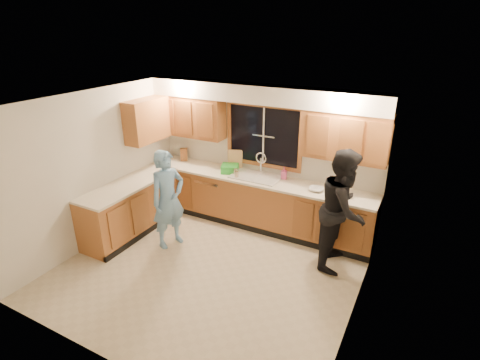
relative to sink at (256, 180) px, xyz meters
name	(u,v)px	position (x,y,z in m)	size (l,w,h in m)	color
floor	(209,270)	(0.00, -1.60, -0.86)	(4.20, 4.20, 0.00)	#C4B697
ceiling	(202,103)	(0.00, -1.60, 1.64)	(4.20, 4.20, 0.00)	silver
wall_back	(263,155)	(0.00, 0.30, 0.39)	(4.20, 4.20, 0.00)	silver
wall_left	(96,169)	(-2.10, -1.60, 0.39)	(3.80, 3.80, 0.00)	silver
wall_right	(362,231)	(2.10, -1.60, 0.39)	(3.80, 3.80, 0.00)	silver
base_cabinets_back	(255,202)	(0.00, 0.00, -0.42)	(4.20, 0.60, 0.88)	#A86330
base_cabinets_left	(131,209)	(-1.80, -1.25, -0.42)	(0.60, 1.90, 0.88)	#A86330
countertop_back	(255,179)	(0.00, -0.02, 0.04)	(4.20, 0.63, 0.04)	#F0E5CA
countertop_left	(129,185)	(-1.79, -1.25, 0.04)	(0.63, 1.90, 0.04)	#F0E5CA
upper_cabinets_left	(191,116)	(-1.43, 0.13, 0.96)	(1.35, 0.33, 0.75)	#A86330
upper_cabinets_right	(345,136)	(1.43, 0.13, 0.96)	(1.35, 0.33, 0.75)	#A86330
upper_cabinets_return	(147,120)	(-1.94, -0.48, 0.96)	(0.33, 0.90, 0.75)	#A86330
soffit	(261,94)	(0.00, 0.12, 1.49)	(4.20, 0.35, 0.30)	white
window_frame	(264,136)	(0.00, 0.29, 0.74)	(1.44, 0.03, 1.14)	black
sink	(256,180)	(0.00, 0.00, 0.00)	(0.86, 0.52, 0.57)	silver
dishwasher	(215,194)	(-0.85, -0.01, -0.45)	(0.60, 0.56, 0.82)	white
stove	(106,222)	(-1.80, -1.82, -0.41)	(0.58, 0.75, 0.90)	white
man	(168,199)	(-0.95, -1.27, -0.05)	(0.60, 0.39, 1.63)	#699CC7
woman	(343,210)	(1.65, -0.51, 0.05)	(0.89, 0.69, 1.83)	black
knife_block	(184,154)	(-1.64, 0.14, 0.18)	(0.13, 0.11, 0.24)	#955729
cutting_board	(235,159)	(-0.53, 0.22, 0.23)	(0.27, 0.02, 0.35)	tan
dish_crate	(230,169)	(-0.53, 0.00, 0.12)	(0.30, 0.28, 0.14)	green
soap_bottle	(284,173)	(0.45, 0.17, 0.16)	(0.09, 0.10, 0.21)	#E15597
bowl	(316,189)	(1.11, -0.07, 0.08)	(0.23, 0.23, 0.06)	silver
can_left	(236,172)	(-0.36, -0.09, 0.12)	(0.07, 0.07, 0.13)	#B8A68E
can_right	(237,175)	(-0.28, -0.19, 0.12)	(0.07, 0.07, 0.13)	#B8A68E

